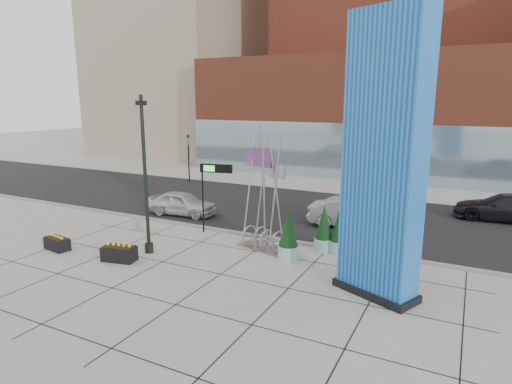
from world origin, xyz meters
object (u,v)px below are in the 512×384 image
at_px(public_art_sculpture, 264,220).
at_px(overhead_street_sign, 212,174).
at_px(blue_pylon, 383,165).
at_px(lamp_post, 146,191).
at_px(car_silver_mid, 355,214).
at_px(car_white_west, 182,203).
at_px(concrete_bollard, 139,225).

bearing_deg(public_art_sculpture, overhead_street_sign, -178.81).
height_order(blue_pylon, public_art_sculpture, blue_pylon).
height_order(lamp_post, car_silver_mid, lamp_post).
height_order(public_art_sculpture, car_white_west, public_art_sculpture).
bearing_deg(car_silver_mid, blue_pylon, -163.67).
xyz_separation_m(blue_pylon, overhead_street_sign, (-9.21, 3.44, -1.61)).
height_order(blue_pylon, overhead_street_sign, blue_pylon).
bearing_deg(blue_pylon, lamp_post, -153.95).
bearing_deg(car_white_west, overhead_street_sign, -126.40).
bearing_deg(blue_pylon, public_art_sculpture, -179.83).
bearing_deg(lamp_post, concrete_bollard, 139.01).
height_order(car_white_west, car_silver_mid, car_silver_mid).
bearing_deg(concrete_bollard, car_silver_mid, 29.66).
xyz_separation_m(concrete_bollard, overhead_street_sign, (3.81, 1.48, 2.83)).
xyz_separation_m(blue_pylon, concrete_bollard, (-13.03, 1.96, -4.44)).
height_order(lamp_post, overhead_street_sign, lamp_post).
relative_size(overhead_street_sign, car_white_west, 0.87).
relative_size(concrete_bollard, car_white_west, 0.17).
distance_m(concrete_bollard, car_white_west, 3.82).
xyz_separation_m(overhead_street_sign, car_white_west, (-3.77, 2.32, -2.47)).
relative_size(blue_pylon, car_white_west, 2.32).
xyz_separation_m(car_white_west, car_silver_mid, (10.22, 2.04, 0.09)).
xyz_separation_m(public_art_sculpture, car_white_west, (-7.18, 3.19, -0.70)).
height_order(concrete_bollard, overhead_street_sign, overhead_street_sign).
height_order(public_art_sculpture, concrete_bollard, public_art_sculpture).
bearing_deg(car_white_west, car_silver_mid, -83.46).
bearing_deg(blue_pylon, overhead_street_sign, -176.41).
xyz_separation_m(lamp_post, car_white_west, (-2.62, 6.12, -2.22)).
relative_size(lamp_post, car_silver_mid, 1.45).
bearing_deg(public_art_sculpture, lamp_post, -131.77).
bearing_deg(concrete_bollard, public_art_sculpture, 4.83).
relative_size(blue_pylon, car_silver_mid, 2.00).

